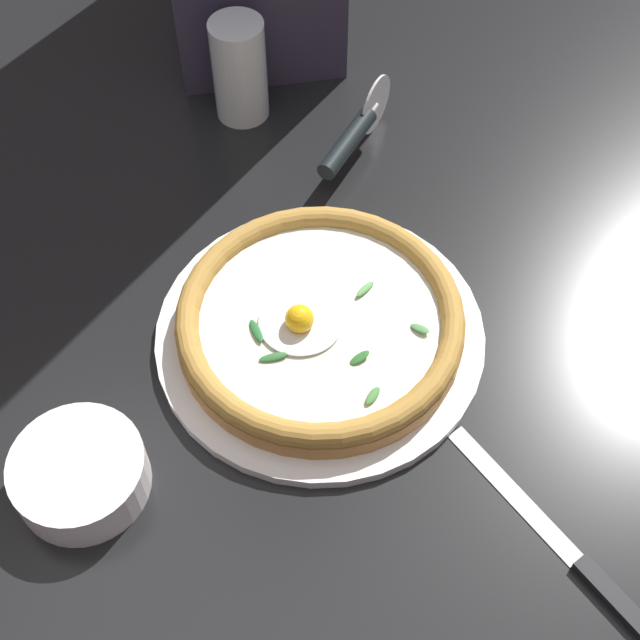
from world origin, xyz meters
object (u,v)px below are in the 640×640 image
Objects in this scene: pizza at (320,321)px; table_knife at (581,563)px; pizza_cutter at (355,133)px; side_bowl at (80,474)px; drinking_glass at (240,76)px.

pizza reaches higher than table_knife.
pizza_cutter reaches higher than pizza.
table_knife is at bearing 173.29° from side_bowl.
table_knife is 1.57× the size of drinking_glass.
pizza_cutter is 0.76× the size of table_knife.
pizza_cutter is 0.54m from table_knife.
side_bowl is 0.52m from drinking_glass.
pizza is 0.27m from pizza_cutter.
side_bowl reaches higher than table_knife.
table_knife is (-0.24, 0.23, -0.03)m from pizza.
side_bowl is 0.45m from table_knife.
drinking_glass is (0.11, -0.34, 0.03)m from pizza.
pizza is 2.36× the size of side_bowl.
pizza_cutter is at bearing -66.66° from table_knife.
drinking_glass is at bearing -100.35° from side_bowl.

